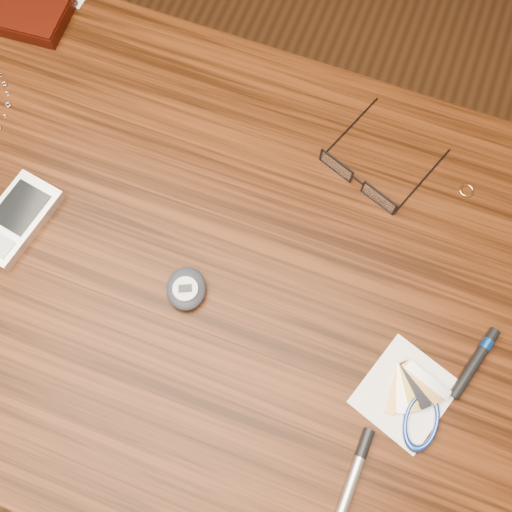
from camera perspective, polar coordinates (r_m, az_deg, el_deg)
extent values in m
plane|color=#472814|center=(1.47, -1.72, -10.36)|extent=(3.80, 3.80, 0.00)
cube|color=#381809|center=(0.75, -3.29, -1.73)|extent=(1.00, 0.70, 0.03)
cylinder|color=#4C2814|center=(1.33, -15.93, 11.71)|extent=(0.05, 0.05, 0.71)
cylinder|color=#4C2814|center=(1.24, 22.90, -1.50)|extent=(0.05, 0.05, 0.71)
cube|color=black|center=(0.99, -21.60, 21.61)|extent=(0.12, 0.10, 0.02)
cube|color=black|center=(0.98, -21.87, 22.06)|extent=(0.12, 0.10, 0.00)
cube|color=black|center=(0.79, 8.04, 8.91)|extent=(0.05, 0.02, 0.03)
cube|color=white|center=(0.79, 8.04, 8.91)|extent=(0.05, 0.02, 0.02)
cylinder|color=black|center=(0.83, 9.30, 12.52)|extent=(0.05, 0.12, 0.00)
cube|color=black|center=(0.77, 12.18, 5.70)|extent=(0.05, 0.02, 0.03)
cube|color=white|center=(0.77, 12.18, 5.70)|extent=(0.05, 0.02, 0.02)
cylinder|color=black|center=(0.81, 16.26, 7.19)|extent=(0.05, 0.12, 0.00)
cube|color=black|center=(0.78, 10.16, 7.46)|extent=(0.02, 0.01, 0.00)
torus|color=tan|center=(0.83, 20.30, 6.16)|extent=(0.03, 0.03, 0.00)
torus|color=silver|center=(0.90, -23.81, 12.65)|extent=(0.01, 0.00, 0.01)
torus|color=silver|center=(0.91, -23.55, 13.71)|extent=(0.01, 0.01, 0.00)
torus|color=silver|center=(0.93, -23.60, 14.65)|extent=(0.01, 0.01, 0.01)
torus|color=silver|center=(0.94, -23.87, 15.45)|extent=(0.01, 0.01, 0.00)
torus|color=silver|center=(0.95, -24.21, 16.18)|extent=(0.01, 0.01, 0.01)
cube|color=silver|center=(0.81, -22.88, 3.38)|extent=(0.09, 0.13, 0.02)
cube|color=black|center=(0.81, -22.49, 4.52)|extent=(0.06, 0.07, 0.00)
ellipsoid|color=#1F222A|center=(0.72, -6.99, -3.25)|extent=(0.07, 0.07, 0.02)
cylinder|color=#AFB3B7|center=(0.71, -7.08, -3.28)|extent=(0.03, 0.03, 0.00)
cube|color=black|center=(0.71, -7.11, -3.23)|extent=(0.02, 0.02, 0.00)
cube|color=white|center=(0.73, 14.71, -13.11)|extent=(0.13, 0.13, 0.00)
torus|color=#2542A2|center=(0.72, 16.18, -15.58)|extent=(0.06, 0.06, 0.01)
cube|color=#AC773D|center=(0.72, 13.81, -12.93)|extent=(0.01, 0.06, 0.00)
cube|color=silver|center=(0.72, 14.42, -12.70)|extent=(0.03, 0.06, 0.00)
cube|color=olive|center=(0.72, 15.02, -12.48)|extent=(0.04, 0.06, 0.00)
cube|color=black|center=(0.72, 15.63, -12.25)|extent=(0.05, 0.05, 0.00)
cube|color=#AC773D|center=(0.72, 16.23, -12.02)|extent=(0.06, 0.04, 0.00)
cube|color=silver|center=(0.72, 16.83, -11.79)|extent=(0.06, 0.03, 0.00)
cylinder|color=#AAABAF|center=(0.70, 9.06, -22.62)|extent=(0.02, 0.16, 0.01)
cylinder|color=black|center=(0.71, 10.84, -17.91)|extent=(0.01, 0.03, 0.01)
cylinder|color=black|center=(0.75, 21.03, -9.95)|extent=(0.04, 0.10, 0.01)
cylinder|color=#124DB1|center=(0.76, 22.04, -8.23)|extent=(0.02, 0.02, 0.01)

